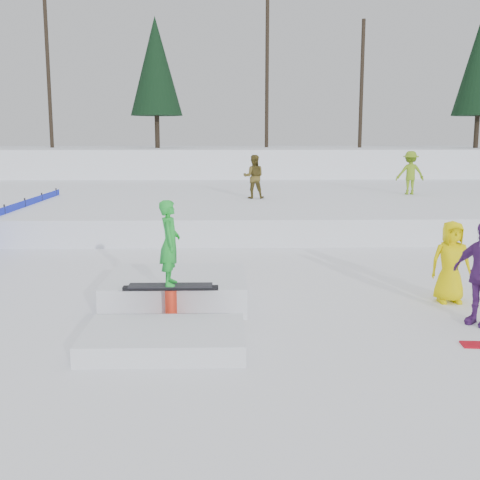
{
  "coord_description": "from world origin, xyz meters",
  "views": [
    {
      "loc": [
        0.19,
        -9.82,
        3.15
      ],
      "look_at": [
        0.5,
        2.0,
        1.1
      ],
      "focal_mm": 45.0,
      "sensor_mm": 36.0,
      "label": 1
    }
  ],
  "objects_px": {
    "walker_olive": "(254,177)",
    "walker_ygreen": "(410,173)",
    "spectator_yellow": "(451,262)",
    "jib_rail_feature": "(174,298)"
  },
  "relations": [
    {
      "from": "jib_rail_feature",
      "to": "walker_olive",
      "type": "bearing_deg",
      "value": 80.74
    },
    {
      "from": "walker_ygreen",
      "to": "jib_rail_feature",
      "type": "height_order",
      "value": "walker_ygreen"
    },
    {
      "from": "walker_olive",
      "to": "walker_ygreen",
      "type": "xyz_separation_m",
      "value": [
        6.41,
        1.4,
        0.05
      ]
    },
    {
      "from": "walker_ygreen",
      "to": "jib_rail_feature",
      "type": "distance_m",
      "value": 16.24
    },
    {
      "from": "walker_ygreen",
      "to": "spectator_yellow",
      "type": "distance_m",
      "value": 13.57
    },
    {
      "from": "walker_olive",
      "to": "spectator_yellow",
      "type": "height_order",
      "value": "walker_olive"
    },
    {
      "from": "jib_rail_feature",
      "to": "walker_ygreen",
      "type": "bearing_deg",
      "value": 58.58
    },
    {
      "from": "spectator_yellow",
      "to": "jib_rail_feature",
      "type": "xyz_separation_m",
      "value": [
        -5.22,
        -0.66,
        -0.48
      ]
    },
    {
      "from": "walker_olive",
      "to": "walker_ygreen",
      "type": "distance_m",
      "value": 6.56
    },
    {
      "from": "walker_ygreen",
      "to": "spectator_yellow",
      "type": "height_order",
      "value": "walker_ygreen"
    }
  ]
}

